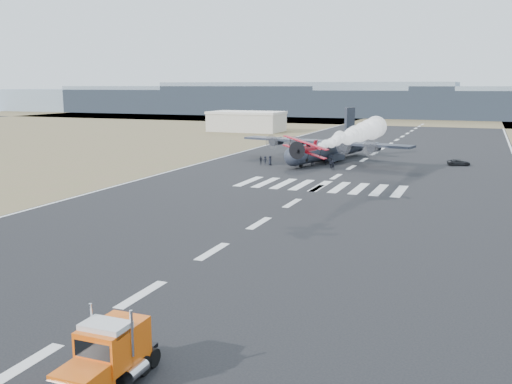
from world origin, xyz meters
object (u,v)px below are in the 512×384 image
Objects in this scene: transport_aircraft at (328,148)px; crew_g at (312,161)px; hangar_left at (247,121)px; crew_d at (261,160)px; semi_truck at (108,354)px; support_vehicle at (459,162)px; crew_e at (270,160)px; crew_a at (270,160)px; crew_f at (333,165)px; crew_b at (326,161)px; aerobatic_biplane at (306,148)px; crew_h at (331,163)px; crew_c at (265,160)px.

crew_g is at bearing -86.60° from transport_aircraft.
hangar_left is 15.59× the size of crew_d.
crew_g is at bearing 98.77° from semi_truck.
support_vehicle is 2.34× the size of crew_e.
crew_a reaches higher than crew_f.
semi_truck is at bearing 155.63° from support_vehicle.
crew_g reaches higher than crew_b.
aerobatic_biplane reaches higher than crew_b.
hangar_left reaches higher than semi_truck.
hangar_left reaches higher than crew_h.
crew_e is (-34.25, -13.23, 0.32)m from support_vehicle.
support_vehicle is 2.40× the size of crew_g.
crew_c is 1.00× the size of crew_d.
crew_d is at bearing -2.51° from crew_g.
crew_d reaches higher than support_vehicle.
transport_aircraft is 21.96× the size of crew_f.
semi_truck is 91.67m from transport_aircraft.
crew_a is 0.93× the size of crew_h.
crew_f is (-8.32, 80.08, -0.86)m from semi_truck.
crew_h is at bearing 96.06° from semi_truck.
semi_truck is at bearing -69.83° from transport_aircraft.
crew_b is 6.16m from crew_f.
crew_h is (11.96, 1.02, 0.02)m from crew_e.
crew_f is at bearing 102.34° from aerobatic_biplane.
crew_a is 0.29m from crew_e.
crew_d is (-12.26, -3.98, -0.00)m from crew_b.
transport_aircraft is at bearing 91.33° from crew_a.
aerobatic_biplane is at bearing 94.22° from semi_truck.
aerobatic_biplane reaches higher than crew_d.
aerobatic_biplane is at bearing -64.37° from crew_d.
support_vehicle is (13.19, 94.21, -1.09)m from semi_truck.
crew_g is at bearing 118.99° from crew_f.
crew_e is (2.20, -0.65, 0.14)m from crew_d.
crew_c is 1.67m from crew_e.
crew_a is 12.98m from crew_f.
crew_e is 12.01m from crew_h.
crew_b is at bearing 167.04° from crew_c.
crew_a is at bearing 149.56° from crew_f.
crew_a is at bearing 3.12° from crew_g.
crew_h is at bearing 102.30° from support_vehicle.
crew_d is at bearing 123.89° from aerobatic_biplane.
aerobatic_biplane is 44.85m from transport_aircraft.
semi_truck is 82.51m from crew_h.
crew_g is (-26.50, -10.55, 0.30)m from support_vehicle.
aerobatic_biplane is 3.89× the size of crew_b.
crew_e is (-21.07, 80.98, -0.77)m from semi_truck.
semi_truck is 4.04× the size of crew_h.
crew_f is (-21.50, -14.13, 0.23)m from support_vehicle.
crew_b is at bearing -56.76° from hangar_left.
transport_aircraft reaches higher than crew_b.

